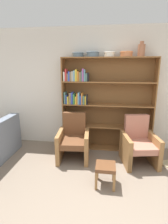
{
  "coord_description": "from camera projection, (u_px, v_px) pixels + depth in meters",
  "views": [
    {
      "loc": [
        0.03,
        -1.73,
        1.9
      ],
      "look_at": [
        -0.48,
        1.86,
        0.95
      ],
      "focal_mm": 28.0,
      "sensor_mm": 36.0,
      "label": 1
    }
  ],
  "objects": [
    {
      "name": "wall_back",
      "position": [
        107.0,
        90.0,
        4.04
      ],
      "size": [
        12.0,
        0.06,
        2.75
      ],
      "color": "silver",
      "rests_on": "ground"
    },
    {
      "name": "bookshelf",
      "position": [
        99.0,
        105.0,
        3.99
      ],
      "size": [
        2.03,
        0.3,
        2.09
      ],
      "color": "brown",
      "rests_on": "ground"
    },
    {
      "name": "bowl_sage",
      "position": [
        78.0,
        54.0,
        3.75
      ],
      "size": [
        0.25,
        0.25,
        0.1
      ],
      "color": "slate",
      "rests_on": "bookshelf"
    },
    {
      "name": "bowl_stoneware",
      "position": [
        93.0,
        54.0,
        3.71
      ],
      "size": [
        0.28,
        0.28,
        0.11
      ],
      "color": "slate",
      "rests_on": "bookshelf"
    },
    {
      "name": "bowl_cream",
      "position": [
        109.0,
        54.0,
        3.66
      ],
      "size": [
        0.23,
        0.23,
        0.1
      ],
      "color": "silver",
      "rests_on": "bookshelf"
    },
    {
      "name": "bowl_olive",
      "position": [
        126.0,
        54.0,
        3.61
      ],
      "size": [
        0.27,
        0.27,
        0.11
      ],
      "color": "#C67547",
      "rests_on": "bookshelf"
    },
    {
      "name": "vase_tall",
      "position": [
        141.0,
        50.0,
        3.56
      ],
      "size": [
        0.15,
        0.15,
        0.3
      ],
      "color": "#A36647",
      "rests_on": "bookshelf"
    },
    {
      "name": "armchair_leather",
      "position": [
        74.0,
        140.0,
        3.68
      ],
      "size": [
        0.7,
        0.73,
        0.94
      ],
      "rotation": [
        0.0,
        0.0,
        3.23
      ],
      "color": "olive",
      "rests_on": "ground"
    },
    {
      "name": "armchair_cushioned",
      "position": [
        139.0,
        144.0,
        3.5
      ],
      "size": [
        0.75,
        0.79,
        0.94
      ],
      "rotation": [
        0.0,
        0.0,
        3.32
      ],
      "color": "olive",
      "rests_on": "ground"
    },
    {
      "name": "footstool",
      "position": [
        106.0,
        169.0,
        2.82
      ],
      "size": [
        0.32,
        0.32,
        0.36
      ],
      "color": "olive",
      "rests_on": "ground"
    }
  ]
}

